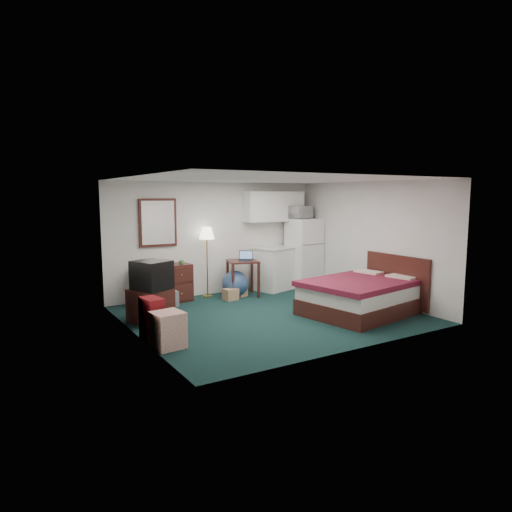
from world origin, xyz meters
TOP-DOWN VIEW (x-y plane):
  - floor at (0.00, 0.00)m, footprint 5.00×4.50m
  - ceiling at (0.00, 0.00)m, footprint 5.00×4.50m
  - walls at (0.00, 0.00)m, footprint 5.01×4.51m
  - mirror at (-1.35, 2.22)m, footprint 0.80×0.06m
  - upper_cabinets at (1.45, 2.08)m, footprint 1.50×0.35m
  - headboard at (2.46, -0.80)m, footprint 0.06×1.56m
  - dresser at (-1.36, 1.98)m, footprint 1.20×0.64m
  - floor_lamp at (-0.32, 2.03)m, footprint 0.37×0.37m
  - desk at (0.37, 1.68)m, footprint 0.78×0.78m
  - exercise_ball at (0.18, 1.69)m, footprint 0.71×0.71m
  - kitchen_counter at (1.35, 1.91)m, footprint 1.05×0.91m
  - fridge at (2.13, 1.78)m, footprint 0.70×0.70m
  - bed at (1.48, -0.80)m, footprint 2.21×1.85m
  - tv_stand at (-2.05, 0.69)m, footprint 0.77×0.80m
  - suitcase at (-2.35, -0.29)m, footprint 0.31×0.44m
  - retail_box at (-2.28, -0.77)m, footprint 0.47×0.47m
  - file_bin at (-1.44, 1.64)m, footprint 0.46×0.35m
  - cardboard_box_a at (-0.05, 1.47)m, footprint 0.31×0.28m
  - cardboard_box_b at (0.29, 1.67)m, footprint 0.30×0.33m
  - laptop at (0.40, 1.60)m, footprint 0.39×0.37m
  - crt_tv at (-2.03, 0.66)m, footprint 0.74×0.76m
  - microwave at (2.04, 1.82)m, footprint 0.61×0.44m
  - book_a at (-1.62, 1.93)m, footprint 0.18×0.07m
  - book_b at (-1.51, 2.00)m, footprint 0.15×0.06m
  - mug at (-0.99, 1.87)m, footprint 0.13×0.12m

SIDE VIEW (x-z plane):
  - floor at x=0.00m, z-range -0.01..0.01m
  - cardboard_box_a at x=-0.05m, z-range 0.00..0.24m
  - cardboard_box_b at x=0.29m, z-range 0.00..0.27m
  - file_bin at x=-1.44m, z-range 0.00..0.31m
  - retail_box at x=-2.28m, z-range 0.00..0.53m
  - exercise_ball at x=0.18m, z-range 0.00..0.58m
  - tv_stand at x=-2.05m, z-range 0.00..0.59m
  - bed at x=1.48m, z-range 0.00..0.63m
  - suitcase at x=-2.35m, z-range 0.00..0.66m
  - dresser at x=-1.36m, z-range 0.00..0.78m
  - desk at x=0.37m, z-range 0.00..0.79m
  - kitchen_counter at x=1.35m, z-range 0.00..0.98m
  - headboard at x=2.46m, z-range 0.05..1.05m
  - floor_lamp at x=-0.32m, z-range 0.00..1.53m
  - fridge at x=2.13m, z-range 0.00..1.66m
  - mug at x=-0.99m, z-range 0.78..0.89m
  - crt_tv at x=-2.03m, z-range 0.59..1.09m
  - book_b at x=-1.51m, z-range 0.78..0.99m
  - laptop at x=0.40m, z-range 0.79..1.00m
  - book_a at x=-1.62m, z-range 0.78..1.03m
  - walls at x=0.00m, z-range 0.00..2.50m
  - mirror at x=-1.35m, z-range 1.15..2.15m
  - microwave at x=2.04m, z-range 1.66..2.03m
  - upper_cabinets at x=1.45m, z-range 1.60..2.30m
  - ceiling at x=0.00m, z-range 2.50..2.50m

